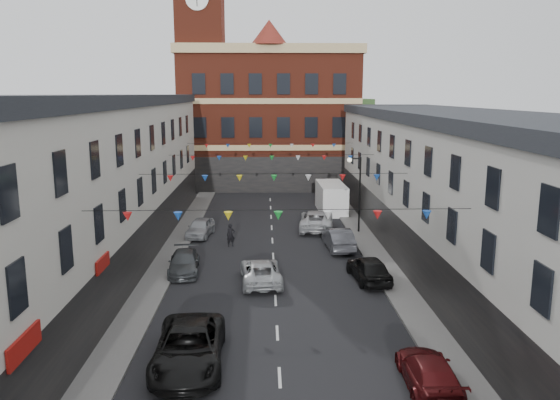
{
  "coord_description": "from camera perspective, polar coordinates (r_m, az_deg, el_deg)",
  "views": [
    {
      "loc": [
        -0.52,
        -27.32,
        10.75
      ],
      "look_at": [
        0.43,
        6.84,
        4.1
      ],
      "focal_mm": 35.0,
      "sensor_mm": 36.0,
      "label": 1
    }
  ],
  "objects": [
    {
      "name": "ground",
      "position": [
        29.36,
        -0.47,
        -10.46
      ],
      "size": [
        160.0,
        160.0,
        0.0
      ],
      "primitive_type": "plane",
      "color": "black",
      "rests_on": "ground"
    },
    {
      "name": "pavement_left",
      "position": [
        31.84,
        -13.21,
        -8.87
      ],
      "size": [
        1.8,
        64.0,
        0.15
      ],
      "primitive_type": "cube",
      "color": "#605E5B",
      "rests_on": "ground"
    },
    {
      "name": "pavement_right",
      "position": [
        32.07,
        12.03,
        -8.67
      ],
      "size": [
        1.8,
        64.0,
        0.15
      ],
      "primitive_type": "cube",
      "color": "#605E5B",
      "rests_on": "ground"
    },
    {
      "name": "terrace_left",
      "position": [
        30.95,
        -22.9,
        0.09
      ],
      "size": [
        8.4,
        56.0,
        10.7
      ],
      "color": "beige",
      "rests_on": "ground"
    },
    {
      "name": "terrace_right",
      "position": [
        31.43,
        21.49,
        -0.57
      ],
      "size": [
        8.4,
        56.0,
        9.7
      ],
      "color": "#B9B6AD",
      "rests_on": "ground"
    },
    {
      "name": "civic_building",
      "position": [
        65.32,
        -1.15,
        8.73
      ],
      "size": [
        20.6,
        13.3,
        18.5
      ],
      "color": "maroon",
      "rests_on": "ground"
    },
    {
      "name": "clock_tower",
      "position": [
        62.84,
        -8.24,
        14.73
      ],
      "size": [
        5.6,
        5.6,
        30.0
      ],
      "color": "maroon",
      "rests_on": "ground"
    },
    {
      "name": "distant_hill",
      "position": [
        89.57,
        -3.85,
        7.32
      ],
      "size": [
        40.0,
        14.0,
        10.0
      ],
      "primitive_type": "cube",
      "color": "#325327",
      "rests_on": "ground"
    },
    {
      "name": "street_lamp",
      "position": [
        42.47,
        8.02,
        1.64
      ],
      "size": [
        1.1,
        0.36,
        6.0
      ],
      "color": "black",
      "rests_on": "ground"
    },
    {
      "name": "car_left_c",
      "position": [
        22.85,
        -9.49,
        -14.93
      ],
      "size": [
        2.87,
        5.92,
        1.62
      ],
      "primitive_type": "imported",
      "rotation": [
        0.0,
        0.0,
        0.03
      ],
      "color": "black",
      "rests_on": "ground"
    },
    {
      "name": "car_left_d",
      "position": [
        34.01,
        -10.0,
        -6.45
      ],
      "size": [
        2.13,
        4.51,
        1.27
      ],
      "primitive_type": "imported",
      "rotation": [
        0.0,
        0.0,
        0.08
      ],
      "color": "#393D40",
      "rests_on": "ground"
    },
    {
      "name": "car_left_e",
      "position": [
        42.26,
        -8.32,
        -2.86
      ],
      "size": [
        2.19,
        4.28,
        1.39
      ],
      "primitive_type": "imported",
      "rotation": [
        0.0,
        0.0,
        -0.14
      ],
      "color": "#95989D",
      "rests_on": "ground"
    },
    {
      "name": "car_right_c",
      "position": [
        21.83,
        15.31,
        -16.97
      ],
      "size": [
        1.95,
        4.53,
        1.3
      ],
      "primitive_type": "imported",
      "rotation": [
        0.0,
        0.0,
        3.11
      ],
      "color": "#511012",
      "rests_on": "ground"
    },
    {
      "name": "car_right_d",
      "position": [
        32.43,
        9.26,
        -7.08
      ],
      "size": [
        2.28,
        4.62,
        1.51
      ],
      "primitive_type": "imported",
      "rotation": [
        0.0,
        0.0,
        3.26
      ],
      "color": "black",
      "rests_on": "ground"
    },
    {
      "name": "car_right_e",
      "position": [
        38.64,
        6.11,
        -4.02
      ],
      "size": [
        1.93,
        4.72,
        1.52
      ],
      "primitive_type": "imported",
      "rotation": [
        0.0,
        0.0,
        3.21
      ],
      "color": "#44454A",
      "rests_on": "ground"
    },
    {
      "name": "car_right_f",
      "position": [
        44.02,
        3.83,
        -2.09
      ],
      "size": [
        3.23,
        5.89,
        1.57
      ],
      "primitive_type": "imported",
      "rotation": [
        0.0,
        0.0,
        3.03
      ],
      "color": "silver",
      "rests_on": "ground"
    },
    {
      "name": "moving_car",
      "position": [
        31.79,
        -2.01,
        -7.46
      ],
      "size": [
        2.58,
        5.0,
        1.35
      ],
      "primitive_type": "imported",
      "rotation": [
        0.0,
        0.0,
        3.21
      ],
      "color": "#ACAFB3",
      "rests_on": "ground"
    },
    {
      "name": "white_van",
      "position": [
        50.69,
        5.37,
        0.24
      ],
      "size": [
        2.42,
        5.99,
        2.63
      ],
      "primitive_type": "cube",
      "rotation": [
        0.0,
        0.0,
        0.02
      ],
      "color": "white",
      "rests_on": "ground"
    },
    {
      "name": "pedestrian",
      "position": [
        39.21,
        -5.17,
        -3.69
      ],
      "size": [
        0.7,
        0.58,
        1.65
      ],
      "primitive_type": "imported",
      "rotation": [
        0.0,
        0.0,
        0.35
      ],
      "color": "black",
      "rests_on": "ground"
    }
  ]
}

